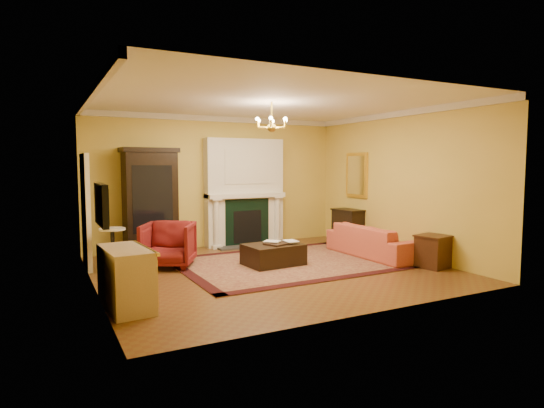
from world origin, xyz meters
TOP-DOWN VIEW (x-y plane):
  - floor at (0.00, 0.00)m, footprint 6.00×5.50m
  - ceiling at (0.00, 0.00)m, footprint 6.00×5.50m
  - wall_back at (0.00, 2.76)m, footprint 6.00×0.02m
  - wall_front at (0.00, -2.76)m, footprint 6.00×0.02m
  - wall_left at (-3.01, 0.00)m, footprint 0.02×5.50m
  - wall_right at (3.01, 0.00)m, footprint 0.02×5.50m
  - fireplace at (0.60, 2.57)m, footprint 1.90×0.70m
  - crown_molding at (0.00, 0.96)m, footprint 6.00×5.50m
  - doorway at (-2.95, 1.70)m, footprint 0.08×1.05m
  - tv_panel at (-2.95, -0.60)m, footprint 0.09×0.95m
  - gilt_mirror at (2.97, 1.40)m, footprint 0.06×0.76m
  - chandelier at (-0.00, 0.00)m, footprint 0.63×0.55m
  - oriental_rug at (0.49, 0.32)m, footprint 4.12×3.12m
  - china_cabinet at (-1.62, 2.49)m, footprint 1.10×0.55m
  - wingback_armchair at (-1.61, 1.05)m, footprint 1.18×1.16m
  - pedestal_table at (-2.60, 1.01)m, footprint 0.45×0.45m
  - commode at (-2.73, -1.10)m, footprint 0.60×1.12m
  - coral_sofa at (2.43, 0.07)m, footprint 0.68×2.23m
  - end_table at (2.72, -1.22)m, footprint 0.58×0.58m
  - console_table at (2.78, 1.45)m, footprint 0.47×0.76m
  - leather_ottoman at (0.18, 0.29)m, footprint 1.10×0.84m
  - ottoman_tray at (0.25, 0.23)m, footprint 0.55×0.48m
  - book_a at (0.10, 0.26)m, footprint 0.18×0.17m
  - book_b at (0.40, 0.22)m, footprint 0.23×0.03m
  - topiary_left at (-0.03, 2.53)m, footprint 0.18×0.18m
  - topiary_right at (1.27, 2.53)m, footprint 0.15×0.15m

SIDE VIEW (x-z plane):
  - floor at x=0.00m, z-range -0.02..0.00m
  - oriental_rug at x=0.49m, z-range 0.00..0.02m
  - leather_ottoman at x=0.18m, z-range 0.02..0.40m
  - end_table at x=2.72m, z-range 0.00..0.58m
  - commode at x=-2.73m, z-range 0.00..0.81m
  - console_table at x=2.78m, z-range 0.00..0.81m
  - ottoman_tray at x=0.25m, z-range 0.40..0.43m
  - coral_sofa at x=2.43m, z-range 0.00..0.87m
  - wingback_armchair at x=-1.61m, z-range 0.00..0.92m
  - pedestal_table at x=-2.60m, z-range 0.06..0.86m
  - book_a at x=0.10m, z-range 0.43..0.73m
  - book_b at x=0.40m, z-range 0.43..0.74m
  - doorway at x=-2.95m, z-range 0.00..2.10m
  - china_cabinet at x=-1.62m, z-range 0.00..2.15m
  - fireplace at x=0.60m, z-range -0.06..2.44m
  - tv_panel at x=-2.95m, z-range 1.06..1.64m
  - topiary_right at x=1.27m, z-range 1.25..1.65m
  - topiary_left at x=-0.03m, z-range 1.25..1.73m
  - wall_back at x=0.00m, z-range 0.00..3.00m
  - wall_front at x=0.00m, z-range 0.00..3.00m
  - wall_left at x=-3.01m, z-range 0.00..3.00m
  - wall_right at x=3.01m, z-range 0.00..3.00m
  - gilt_mirror at x=2.97m, z-range 1.12..2.17m
  - chandelier at x=0.00m, z-range 2.34..2.87m
  - crown_molding at x=0.00m, z-range 2.88..3.00m
  - ceiling at x=0.00m, z-range 3.00..3.02m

